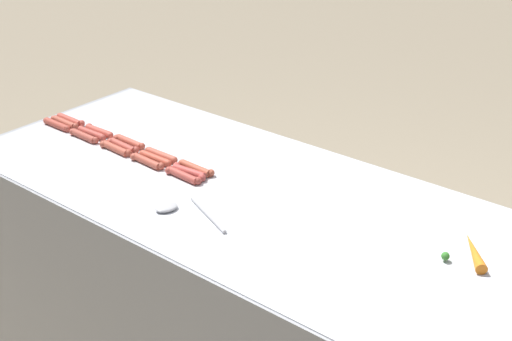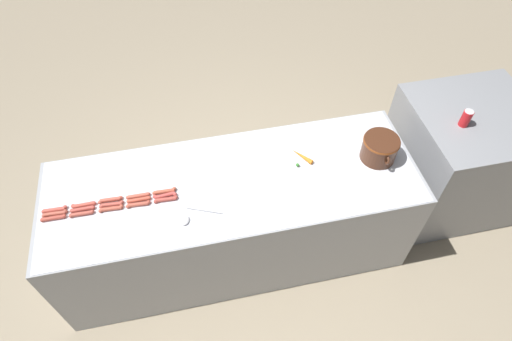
{
  "view_description": "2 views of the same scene",
  "coord_description": "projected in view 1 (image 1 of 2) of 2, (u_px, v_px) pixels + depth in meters",
  "views": [
    {
      "loc": [
        1.45,
        0.98,
        1.89
      ],
      "look_at": [
        0.05,
        -0.13,
        0.97
      ],
      "focal_mm": 47.75,
      "sensor_mm": 36.0,
      "label": 1
    },
    {
      "loc": [
        1.68,
        -0.2,
        3.04
      ],
      "look_at": [
        -0.03,
        0.16,
        0.88
      ],
      "focal_mm": 30.29,
      "sensor_mm": 36.0,
      "label": 2
    }
  ],
  "objects": [
    {
      "name": "hot_dog_4",
      "position": [
        196.0,
        168.0,
        2.26
      ],
      "size": [
        0.03,
        0.15,
        0.03
      ],
      "color": "#B0513A",
      "rests_on": "griddle_counter"
    },
    {
      "name": "hot_dog_10",
      "position": [
        57.0,
        125.0,
        2.58
      ],
      "size": [
        0.03,
        0.15,
        0.03
      ],
      "color": "#AE4638",
      "rests_on": "griddle_counter"
    },
    {
      "name": "hot_dog_12",
      "position": [
        115.0,
        148.0,
        2.39
      ],
      "size": [
        0.03,
        0.15,
        0.03
      ],
      "color": "#B3503D",
      "rests_on": "griddle_counter"
    },
    {
      "name": "hot_dog_13",
      "position": [
        147.0,
        161.0,
        2.3
      ],
      "size": [
        0.03,
        0.15,
        0.03
      ],
      "color": "#AE4D3B",
      "rests_on": "griddle_counter"
    },
    {
      "name": "hot_dog_5",
      "position": [
        64.0,
        123.0,
        2.6
      ],
      "size": [
        0.03,
        0.15,
        0.03
      ],
      "color": "#AE503F",
      "rests_on": "griddle_counter"
    },
    {
      "name": "hot_dog_3",
      "position": [
        162.0,
        155.0,
        2.35
      ],
      "size": [
        0.03,
        0.15,
        0.03
      ],
      "color": "#B85441",
      "rests_on": "griddle_counter"
    },
    {
      "name": "hot_dog_1",
      "position": [
        100.0,
        131.0,
        2.53
      ],
      "size": [
        0.03,
        0.15,
        0.03
      ],
      "color": "#B94A3D",
      "rests_on": "griddle_counter"
    },
    {
      "name": "carrot",
      "position": [
        472.0,
        251.0,
        1.81
      ],
      "size": [
        0.16,
        0.13,
        0.03
      ],
      "color": "orange",
      "rests_on": "griddle_counter"
    },
    {
      "name": "hot_dog_9",
      "position": [
        189.0,
        172.0,
        2.23
      ],
      "size": [
        0.04,
        0.15,
        0.03
      ],
      "color": "#B84540",
      "rests_on": "griddle_counter"
    },
    {
      "name": "hot_dog_2",
      "position": [
        129.0,
        142.0,
        2.44
      ],
      "size": [
        0.03,
        0.15,
        0.03
      ],
      "color": "#B9503F",
      "rests_on": "griddle_counter"
    },
    {
      "name": "hot_dog_0",
      "position": [
        71.0,
        120.0,
        2.63
      ],
      "size": [
        0.03,
        0.15,
        0.03
      ],
      "color": "#BA4A3E",
      "rests_on": "griddle_counter"
    },
    {
      "name": "hot_dog_8",
      "position": [
        155.0,
        158.0,
        2.32
      ],
      "size": [
        0.03,
        0.15,
        0.03
      ],
      "color": "#B84C38",
      "rests_on": "griddle_counter"
    },
    {
      "name": "hot_dog_6",
      "position": [
        92.0,
        133.0,
        2.51
      ],
      "size": [
        0.03,
        0.15,
        0.03
      ],
      "color": "#B1473D",
      "rests_on": "griddle_counter"
    },
    {
      "name": "hot_dog_14",
      "position": [
        183.0,
        176.0,
        2.21
      ],
      "size": [
        0.03,
        0.15,
        0.03
      ],
      "color": "#AC453B",
      "rests_on": "griddle_counter"
    },
    {
      "name": "griddle_counter",
      "position": [
        297.0,
        325.0,
        2.22
      ],
      "size": [
        0.84,
        2.43,
        0.85
      ],
      "color": "#9EA0A5",
      "rests_on": "ground_plane"
    },
    {
      "name": "hot_dog_11",
      "position": [
        84.0,
        136.0,
        2.49
      ],
      "size": [
        0.03,
        0.15,
        0.03
      ],
      "color": "#AB4A3C",
      "rests_on": "griddle_counter"
    },
    {
      "name": "hot_dog_7",
      "position": [
        123.0,
        146.0,
        2.41
      ],
      "size": [
        0.03,
        0.15,
        0.03
      ],
      "color": "#AE493D",
      "rests_on": "griddle_counter"
    },
    {
      "name": "serving_spoon",
      "position": [
        180.0,
        210.0,
        2.02
      ],
      "size": [
        0.14,
        0.26,
        0.02
      ],
      "color": "#B7B7BC",
      "rests_on": "griddle_counter"
    }
  ]
}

